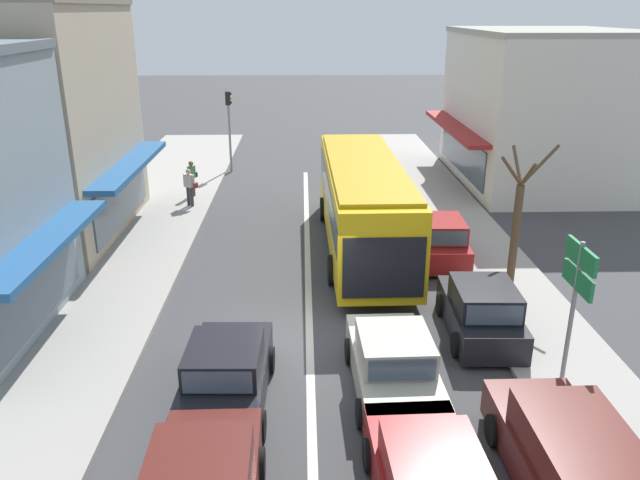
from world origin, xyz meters
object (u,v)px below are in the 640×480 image
Objects in this scene: city_bus at (363,199)px; directional_road_sign at (577,282)px; street_tree_right at (517,225)px; parked_hatchback_kerb_third at (438,240)px; parked_hatchback_kerb_second at (481,312)px; parked_wagon_kerb_front at (570,462)px; sedan_adjacent_lane_lead at (226,377)px; sedan_adjacent_lane_trail at (393,366)px; pedestrian_with_handbag_near at (190,185)px; pedestrian_browsing_midblock at (192,176)px; traffic_light_downstreet at (229,118)px.

directional_road_sign reaches higher than city_bus.
directional_road_sign is 0.79× the size of street_tree_right.
parked_hatchback_kerb_third is 0.82× the size of street_tree_right.
city_bus reaches higher than parked_hatchback_kerb_second.
street_tree_right reaches higher than parked_wagon_kerb_front.
city_bus is at bearing 67.49° from sedan_adjacent_lane_lead.
street_tree_right reaches higher than parked_hatchback_kerb_second.
sedan_adjacent_lane_trail is 15.54m from pedestrian_with_handbag_near.
street_tree_right is at bearing -56.09° from parked_hatchback_kerb_third.
pedestrian_with_handbag_near is at bearing 118.77° from parked_wagon_kerb_front.
parked_hatchback_kerb_third is at bearing 90.01° from parked_wagon_kerb_front.
parked_wagon_kerb_front is 1.25× the size of directional_road_sign.
pedestrian_with_handbag_near is at bearing 116.15° from sedan_adjacent_lane_trail.
sedan_adjacent_lane_lead is at bearing 154.78° from parked_wagon_kerb_front.
pedestrian_browsing_midblock is at bearing 137.33° from city_bus.
parked_hatchback_kerb_third is at bearing -56.43° from traffic_light_downstreet.
city_bus is 2.56× the size of sedan_adjacent_lane_lead.
traffic_light_downstreet is 6.90m from pedestrian_with_handbag_near.
city_bus is at bearing 101.61° from parked_wagon_kerb_front.
street_tree_right is (1.71, 8.61, 1.39)m from parked_wagon_kerb_front.
traffic_light_downstreet is 1.17× the size of directional_road_sign.
parked_hatchback_kerb_third is at bearing 123.91° from street_tree_right.
pedestrian_browsing_midblock reaches higher than sedan_adjacent_lane_trail.
parked_hatchback_kerb_third is (-0.02, 5.35, 0.00)m from parked_hatchback_kerb_second.
city_bus is at bearing 89.18° from sedan_adjacent_lane_trail.
pedestrian_browsing_midblock reaches higher than parked_wagon_kerb_front.
parked_hatchback_kerb_second is 20.03m from traffic_light_downstreet.
parked_hatchback_kerb_third is 12.28m from pedestrian_browsing_midblock.
pedestrian_browsing_midblock is at bearing 95.66° from pedestrian_with_handbag_near.
parked_hatchback_kerb_second reaches higher than sedan_adjacent_lane_trail.
traffic_light_downstreet is at bearing 105.75° from sedan_adjacent_lane_trail.
city_bus is 2.59× the size of traffic_light_downstreet.
directional_road_sign is (1.19, -2.55, 1.99)m from parked_hatchback_kerb_second.
parked_hatchback_kerb_second is at bearing -53.36° from pedestrian_browsing_midblock.
sedan_adjacent_lane_lead is 14.64m from pedestrian_with_handbag_near.
city_bus is 9.72m from pedestrian_browsing_midblock.
sedan_adjacent_lane_trail is 3.71m from sedan_adjacent_lane_lead.
parked_hatchback_kerb_second is 5.35m from parked_hatchback_kerb_third.
pedestrian_with_handbag_near is (-9.48, 17.27, 0.32)m from parked_wagon_kerb_front.
sedan_adjacent_lane_lead is at bearing -77.56° from pedestrian_with_handbag_near.
street_tree_right reaches higher than directional_road_sign.
parked_hatchback_kerb_third reaches higher than sedan_adjacent_lane_trail.
pedestrian_with_handbag_near is (-1.06, -6.58, -1.79)m from traffic_light_downstreet.
parked_hatchback_kerb_second is 16.17m from pedestrian_browsing_midblock.
parked_wagon_kerb_front is 8.88m from street_tree_right.
directional_road_sign is at bearing -65.07° from parked_hatchback_kerb_second.
pedestrian_browsing_midblock reaches higher than parked_hatchback_kerb_third.
sedan_adjacent_lane_trail is 2.60× the size of pedestrian_with_handbag_near.
parked_hatchback_kerb_second is 1.00× the size of parked_hatchback_kerb_third.
parked_hatchback_kerb_third reaches higher than sedan_adjacent_lane_lead.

